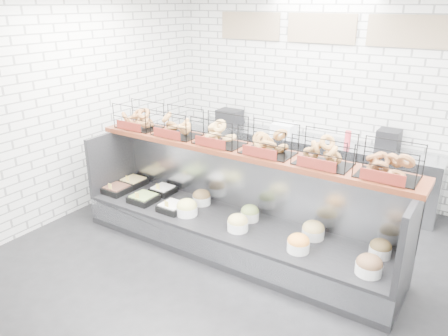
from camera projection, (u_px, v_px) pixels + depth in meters
The scene contains 5 objects.
ground at pixel (219, 261), 5.16m from camera, with size 5.50×5.50×0.00m, color black.
room_shell at pixel (248, 79), 4.89m from camera, with size 5.02×5.51×3.01m.
display_case at pixel (234, 225), 5.31m from camera, with size 4.00×0.90×1.20m.
bagel_shelf at pixel (243, 138), 5.07m from camera, with size 4.10×0.50×0.40m.
prep_counter at pixel (304, 164), 6.90m from camera, with size 4.00×0.60×1.20m.
Camera 1 is at (2.47, -3.67, 2.88)m, focal length 35.00 mm.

